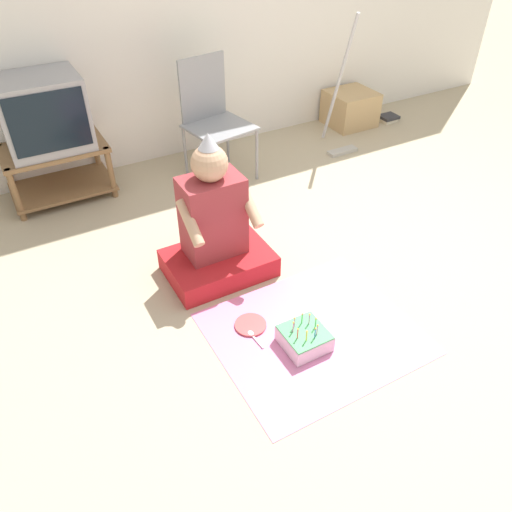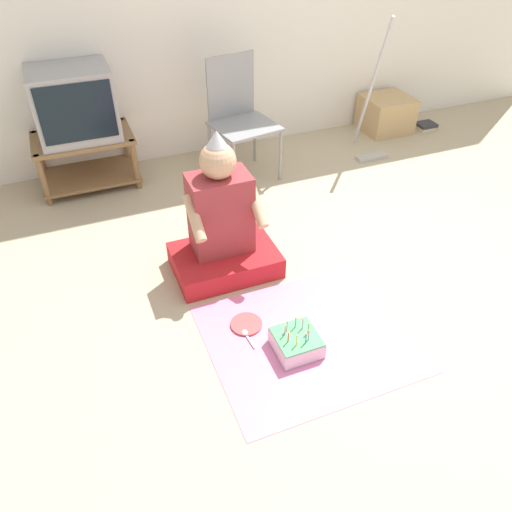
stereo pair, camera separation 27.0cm
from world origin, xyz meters
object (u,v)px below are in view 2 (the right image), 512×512
Objects in this scene: tv at (74,103)px; cardboard_box_stack at (386,114)px; dust_mop at (372,119)px; person_seated at (222,228)px; folding_chair at (238,111)px; paper_plate at (246,324)px; birthday_cake at (296,342)px; book_pile at (426,126)px.

tv is 1.32× the size of cardboard_box_stack.
cardboard_box_stack is (2.76, 0.01, -0.50)m from tv.
dust_mop is (2.32, -0.39, -0.33)m from tv.
person_seated reaches higher than cardboard_box_stack.
folding_chair is 1.65m from cardboard_box_stack.
paper_plate is (0.59, -1.94, -0.65)m from tv.
folding_chair reaches higher than cardboard_box_stack.
folding_chair reaches higher than paper_plate.
cardboard_box_stack reaches higher than paper_plate.
birthday_cake is at bearing -55.50° from paper_plate.
birthday_cake is (-2.38, -2.08, 0.03)m from book_pile.
folding_chair is at bearing 65.18° from person_seated.
paper_plate is (-2.17, -1.95, -0.15)m from cardboard_box_stack.
dust_mop reaches higher than person_seated.
tv reaches higher than book_pile.
book_pile is (0.39, -0.14, -0.13)m from cardboard_box_stack.
tv is 2.41m from birthday_cake.
book_pile is 2.83m from person_seated.
dust_mop reaches higher than paper_plate.
dust_mop reaches higher than book_pile.
birthday_cake is at bearing -101.74° from folding_chair.
person_seated is at bearing -146.25° from cardboard_box_stack.
birthday_cake is 0.32m from paper_plate.
dust_mop is 6.67× the size of book_pile.
birthday_cake is (0.77, -2.20, -0.60)m from tv.
cardboard_box_stack is 2.47× the size of book_pile.
tv is 3.20× the size of paper_plate.
person_seated is (-1.68, -1.02, -0.03)m from dust_mop.
person_seated is at bearing -148.83° from dust_mop.
cardboard_box_stack is 2.55m from person_seated.
folding_chair reaches higher than person_seated.
paper_plate is (-0.18, 0.26, -0.05)m from birthday_cake.
birthday_cake is at bearing -130.59° from dust_mop.
book_pile is (3.15, -0.13, -0.63)m from tv.
person_seated reaches higher than book_pile.
cardboard_box_stack reaches higher than book_pile.
cardboard_box_stack is (1.59, 0.27, -0.36)m from folding_chair.
birthday_cake is at bearing -70.79° from tv.
cardboard_box_stack is 0.47× the size of person_seated.
tv is 2.13m from paper_plate.
birthday_cake reaches higher than book_pile.
folding_chair is 5.22× the size of paper_plate.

